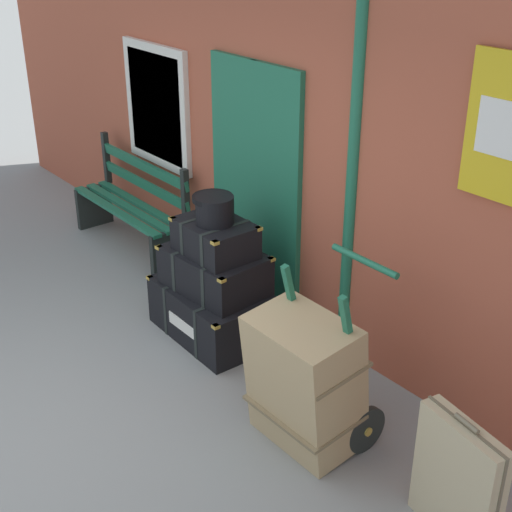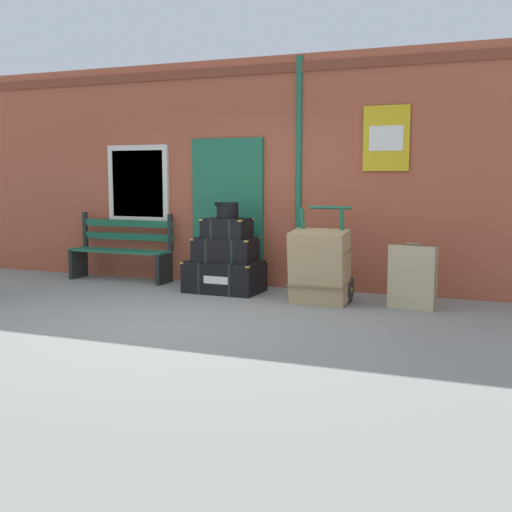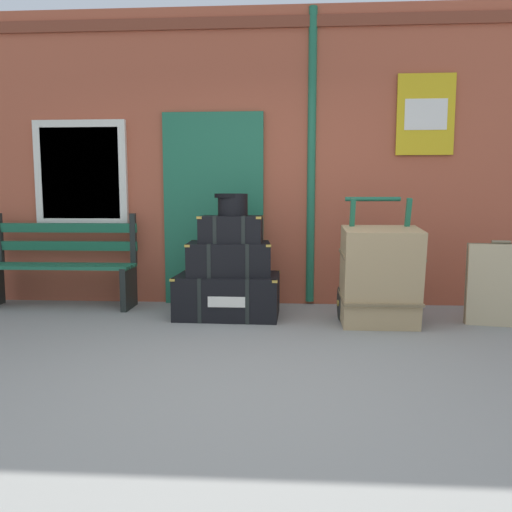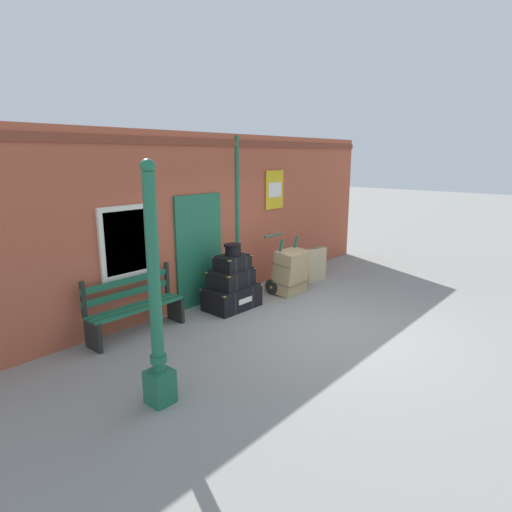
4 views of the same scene
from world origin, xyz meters
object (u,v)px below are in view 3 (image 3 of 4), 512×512
at_px(platform_bench, 61,266).
at_px(steamer_trunk_top, 231,229).
at_px(steamer_trunk_base, 228,295).
at_px(round_hatbox, 232,203).
at_px(suitcase_charcoal, 499,285).
at_px(porters_trolley, 376,294).
at_px(large_brown_trunk, 380,277).
at_px(steamer_trunk_middle, 229,258).

bearing_deg(platform_bench, steamer_trunk_top, -10.04).
relative_size(steamer_trunk_base, round_hatbox, 3.17).
bearing_deg(round_hatbox, suitcase_charcoal, -4.77).
xyz_separation_m(platform_bench, porters_trolley, (3.29, -0.48, -0.17)).
xyz_separation_m(steamer_trunk_top, round_hatbox, (0.01, -0.01, 0.25)).
bearing_deg(steamer_trunk_base, porters_trolley, -5.31).
xyz_separation_m(steamer_trunk_base, large_brown_trunk, (1.43, -0.31, 0.25)).
height_order(steamer_trunk_base, suitcase_charcoal, suitcase_charcoal).
bearing_deg(steamer_trunk_base, steamer_trunk_top, 17.75).
xyz_separation_m(steamer_trunk_top, large_brown_trunk, (1.39, -0.32, -0.41)).
relative_size(steamer_trunk_base, porters_trolley, 0.87).
bearing_deg(steamer_trunk_top, platform_bench, 169.96).
bearing_deg(suitcase_charcoal, porters_trolley, 176.30).
distance_m(steamer_trunk_top, porters_trolley, 1.52).
bearing_deg(steamer_trunk_middle, porters_trolley, -5.96).
bearing_deg(platform_bench, large_brown_trunk, -11.31).
height_order(steamer_trunk_middle, round_hatbox, round_hatbox).
distance_m(steamer_trunk_base, large_brown_trunk, 1.48).
bearing_deg(porters_trolley, steamer_trunk_top, 174.08).
xyz_separation_m(round_hatbox, large_brown_trunk, (1.38, -0.31, -0.66)).
xyz_separation_m(large_brown_trunk, suitcase_charcoal, (1.10, 0.11, -0.08)).
xyz_separation_m(platform_bench, steamer_trunk_base, (1.86, -0.35, -0.23)).
distance_m(platform_bench, suitcase_charcoal, 4.42).
bearing_deg(porters_trolley, round_hatbox, 174.37).
bearing_deg(suitcase_charcoal, platform_bench, 172.84).
relative_size(steamer_trunk_middle, porters_trolley, 0.72).
distance_m(platform_bench, steamer_trunk_base, 1.91).
xyz_separation_m(steamer_trunk_base, steamer_trunk_middle, (0.01, 0.02, 0.37)).
bearing_deg(steamer_trunk_top, round_hatbox, -36.03).
height_order(steamer_trunk_top, suitcase_charcoal, steamer_trunk_top).
bearing_deg(round_hatbox, steamer_trunk_middle, 161.92).
relative_size(steamer_trunk_middle, suitcase_charcoal, 1.07).
height_order(steamer_trunk_middle, large_brown_trunk, large_brown_trunk).
bearing_deg(porters_trolley, steamer_trunk_middle, 174.04).
height_order(platform_bench, round_hatbox, round_hatbox).
distance_m(steamer_trunk_base, suitcase_charcoal, 2.54).
height_order(platform_bench, steamer_trunk_middle, platform_bench).
bearing_deg(steamer_trunk_base, suitcase_charcoal, -4.61).
height_order(steamer_trunk_base, steamer_trunk_top, steamer_trunk_top).
relative_size(steamer_trunk_base, steamer_trunk_top, 1.68).
distance_m(platform_bench, large_brown_trunk, 3.35).
bearing_deg(large_brown_trunk, steamer_trunk_middle, 167.06).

